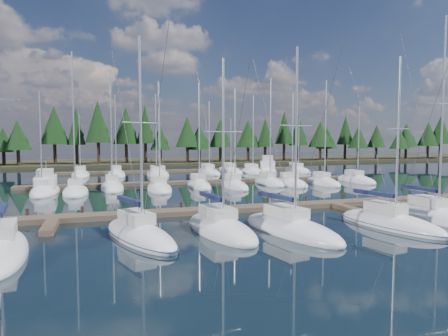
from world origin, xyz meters
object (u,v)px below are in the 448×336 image
object	(u,v)px
front_sailboat_2	(220,228)
front_sailboat_5	(433,216)
front_sailboat_0	(1,250)
motor_yacht_right	(267,169)
main_dock	(275,208)
motor_yacht_left	(46,188)
front_sailboat_1	(139,235)
front_sailboat_4	(390,223)
front_sailboat_3	(290,229)

from	to	relation	value
front_sailboat_2	front_sailboat_5	size ratio (longest dim) A/B	0.76
front_sailboat_0	motor_yacht_right	bearing A→B (deg)	52.14
main_dock	motor_yacht_right	bearing A→B (deg)	67.42
motor_yacht_left	motor_yacht_right	bearing A→B (deg)	26.62
front_sailboat_1	front_sailboat_4	size ratio (longest dim) A/B	1.04
front_sailboat_4	motor_yacht_right	bearing A→B (deg)	77.13
front_sailboat_4	front_sailboat_5	distance (m)	5.28
front_sailboat_0	motor_yacht_right	xyz separation A→B (m)	(35.26, 45.36, 0.26)
front_sailboat_0	front_sailboat_2	world-z (taller)	front_sailboat_0
main_dock	front_sailboat_1	size ratio (longest dim) A/B	3.34
main_dock	front_sailboat_5	distance (m)	12.51
main_dock	front_sailboat_0	bearing A→B (deg)	-157.66
front_sailboat_2	motor_yacht_left	world-z (taller)	front_sailboat_2
main_dock	front_sailboat_3	xyz separation A→B (m)	(-2.51, -7.95, 0.07)
main_dock	front_sailboat_2	distance (m)	9.56
main_dock	front_sailboat_1	distance (m)	14.06
front_sailboat_1	front_sailboat_4	distance (m)	17.45
front_sailboat_3	front_sailboat_2	bearing A→B (deg)	162.46
motor_yacht_right	front_sailboat_1	bearing A→B (deg)	-122.30
front_sailboat_0	front_sailboat_3	size ratio (longest dim) A/B	1.17
main_dock	motor_yacht_left	distance (m)	28.19
front_sailboat_3	motor_yacht_left	size ratio (longest dim) A/B	1.42
main_dock	front_sailboat_3	world-z (taller)	front_sailboat_3
motor_yacht_right	motor_yacht_left	bearing A→B (deg)	-153.38
front_sailboat_4	front_sailboat_5	xyz separation A→B (m)	(5.13, 1.25, 0.02)
front_sailboat_0	front_sailboat_1	bearing A→B (deg)	10.37
front_sailboat_3	motor_yacht_right	distance (m)	48.65
motor_yacht_left	front_sailboat_4	bearing A→B (deg)	-46.99
front_sailboat_3	motor_yacht_left	world-z (taller)	front_sailboat_3
motor_yacht_left	front_sailboat_1	bearing A→B (deg)	-71.97
front_sailboat_5	motor_yacht_left	xyz separation A→B (m)	(-30.90, 26.38, 0.20)
front_sailboat_1	front_sailboat_5	bearing A→B (deg)	-1.37
front_sailboat_5	motor_yacht_right	size ratio (longest dim) A/B	1.50
front_sailboat_0	motor_yacht_right	world-z (taller)	front_sailboat_0
front_sailboat_5	motor_yacht_left	distance (m)	40.64
front_sailboat_3	front_sailboat_5	bearing A→B (deg)	2.95
front_sailboat_2	front_sailboat_3	xyz separation A→B (m)	(4.46, -1.41, 0.00)
front_sailboat_2	front_sailboat_3	bearing A→B (deg)	-17.54
front_sailboat_2	front_sailboat_4	world-z (taller)	front_sailboat_4
front_sailboat_1	front_sailboat_5	world-z (taller)	front_sailboat_5
front_sailboat_1	motor_yacht_left	xyz separation A→B (m)	(-8.41, 25.85, 0.21)
front_sailboat_3	front_sailboat_1	bearing A→B (deg)	173.08
front_sailboat_2	front_sailboat_5	bearing A→B (deg)	-2.52
front_sailboat_0	front_sailboat_5	bearing A→B (deg)	1.58
front_sailboat_1	front_sailboat_2	world-z (taller)	front_sailboat_1
front_sailboat_2	front_sailboat_5	world-z (taller)	front_sailboat_5
front_sailboat_0	front_sailboat_4	distance (m)	24.80
motor_yacht_left	main_dock	bearing A→B (deg)	-42.62
front_sailboat_2	motor_yacht_left	size ratio (longest dim) A/B	1.34
motor_yacht_left	motor_yacht_right	size ratio (longest dim) A/B	0.84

